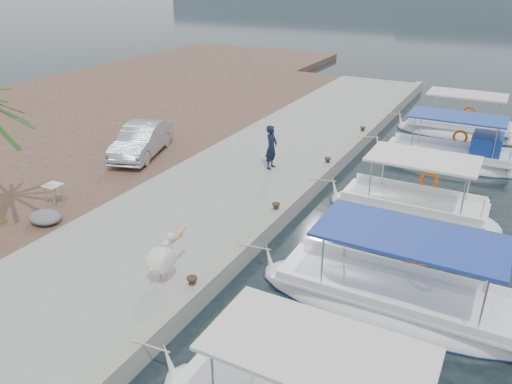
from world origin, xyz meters
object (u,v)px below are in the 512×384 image
Objects in this scene: fishing_caique_e at (458,133)px; pelican at (163,259)px; parked_car at (141,140)px; fishing_caique_c at (411,212)px; fishing_caique_b at (393,303)px; fishing_caique_d at (450,160)px; fisherman at (271,147)px.

pelican is at bearing -105.06° from fishing_caique_e.
fishing_caique_c is at bearing -14.74° from parked_car.
fishing_caique_b is 11.66m from fishing_caique_d.
fishing_caique_e is at bearing 92.05° from fishing_caique_b.
fishing_caique_b is 9.24m from fisherman.
parked_car is (-12.40, 5.01, 1.07)m from fishing_caique_b.
parked_car is (-11.82, -11.28, 1.07)m from fishing_caique_e.
fishing_caique_c is 6.04m from fishing_caique_d.
parked_car is (-5.74, -1.27, -0.22)m from fisherman.
fishing_caique_c and fishing_caique_e have the same top height.
pelican is 0.85× the size of fisherman.
fishing_caique_b is at bearing -133.95° from fisherman.
fishing_caique_d is at bearing 86.11° from fishing_caique_c.
fishing_caique_e is at bearing 25.91° from parked_car.
fishing_caique_e is (-0.58, 16.29, 0.00)m from fishing_caique_b.
fishing_caique_e is 16.37m from parked_car.
pelican is (-5.28, -13.98, 0.94)m from fishing_caique_d.
fishing_caique_c is 1.43× the size of parked_car.
fishing_caique_c reaches higher than parked_car.
fishing_caique_c is 3.89× the size of pelican.
fisherman is (-6.34, -5.37, 1.22)m from fishing_caique_d.
fishing_caique_b is 1.77× the size of parked_car.
fishing_caique_c is 11.74m from parked_car.
fishing_caique_c is 10.66m from fishing_caique_e.
fisherman is 5.88m from parked_car.
parked_car is at bearing 101.87° from fisherman.
fishing_caique_e is (-0.27, 4.64, -0.07)m from fishing_caique_d.
fishing_caique_e is 11.78m from fisherman.
fishing_caique_e is 3.47× the size of fisherman.
fishing_caique_b is at bearing -82.69° from fishing_caique_c.
fishing_caique_d is (-0.31, 11.66, 0.07)m from fishing_caique_b.
pelican is at bearing -64.92° from parked_car.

